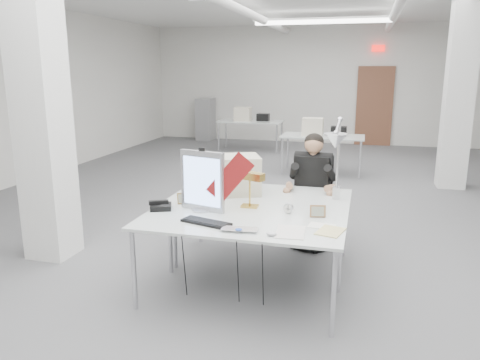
% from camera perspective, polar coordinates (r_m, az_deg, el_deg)
% --- Properties ---
extents(room_shell, '(10.04, 14.04, 3.24)m').
position_cam_1_polar(room_shell, '(6.45, 6.54, 10.28)').
color(room_shell, '#545456').
rests_on(room_shell, ground).
extents(desk_main, '(1.80, 0.90, 0.02)m').
position_cam_1_polar(desk_main, '(4.08, 0.05, -5.14)').
color(desk_main, silver).
rests_on(desk_main, room_shell).
extents(desk_second, '(1.80, 0.90, 0.02)m').
position_cam_1_polar(desk_second, '(4.91, 2.77, -1.90)').
color(desk_second, silver).
rests_on(desk_second, room_shell).
extents(bg_desk_a, '(1.60, 0.80, 0.02)m').
position_cam_1_polar(bg_desk_a, '(9.36, 10.04, 5.27)').
color(bg_desk_a, silver).
rests_on(bg_desk_a, room_shell).
extents(bg_desk_b, '(1.60, 0.80, 0.02)m').
position_cam_1_polar(bg_desk_b, '(11.84, 1.29, 7.15)').
color(bg_desk_b, silver).
rests_on(bg_desk_b, room_shell).
extents(filing_cabinet, '(0.45, 0.55, 1.20)m').
position_cam_1_polar(filing_cabinet, '(13.72, -4.22, 7.39)').
color(filing_cabinet, gray).
rests_on(filing_cabinet, room_shell).
extents(office_chair, '(0.57, 0.57, 1.08)m').
position_cam_1_polar(office_chair, '(5.47, 8.79, -2.64)').
color(office_chair, black).
rests_on(office_chair, room_shell).
extents(seated_person, '(0.57, 0.69, 0.99)m').
position_cam_1_polar(seated_person, '(5.33, 8.87, 0.93)').
color(seated_person, black).
rests_on(seated_person, office_chair).
extents(monitor, '(0.45, 0.15, 0.56)m').
position_cam_1_polar(monitor, '(4.30, -4.60, -0.13)').
color(monitor, '#ABABB0').
rests_on(monitor, desk_main).
extents(pennant, '(0.44, 0.08, 0.47)m').
position_cam_1_polar(pennant, '(4.18, -1.21, 0.28)').
color(pennant, maroon).
rests_on(pennant, monitor).
extents(keyboard, '(0.46, 0.26, 0.02)m').
position_cam_1_polar(keyboard, '(4.00, -4.15, -5.17)').
color(keyboard, black).
rests_on(keyboard, desk_main).
extents(laptop, '(0.32, 0.22, 0.02)m').
position_cam_1_polar(laptop, '(3.77, -0.17, -6.30)').
color(laptop, silver).
rests_on(laptop, desk_main).
extents(mouse, '(0.08, 0.05, 0.03)m').
position_cam_1_polar(mouse, '(3.72, 3.87, -6.57)').
color(mouse, '#B1B0B5').
rests_on(mouse, desk_main).
extents(bankers_lamp, '(0.30, 0.21, 0.32)m').
position_cam_1_polar(bankers_lamp, '(4.42, 1.20, -1.34)').
color(bankers_lamp, gold).
rests_on(bankers_lamp, desk_main).
extents(desk_phone, '(0.25, 0.23, 0.05)m').
position_cam_1_polar(desk_phone, '(4.44, -9.63, -3.25)').
color(desk_phone, black).
rests_on(desk_phone, desk_main).
extents(picture_frame_left, '(0.14, 0.11, 0.11)m').
position_cam_1_polar(picture_frame_left, '(4.59, -6.81, -2.20)').
color(picture_frame_left, olive).
rests_on(picture_frame_left, desk_main).
extents(picture_frame_right, '(0.14, 0.06, 0.11)m').
position_cam_1_polar(picture_frame_right, '(4.20, 9.46, -3.77)').
color(picture_frame_right, '#9E6D44').
rests_on(picture_frame_right, desk_main).
extents(desk_clock, '(0.09, 0.05, 0.09)m').
position_cam_1_polar(desk_clock, '(4.28, 5.92, -3.41)').
color(desk_clock, '#BABABF').
rests_on(desk_clock, desk_main).
extents(paper_stack_a, '(0.26, 0.35, 0.01)m').
position_cam_1_polar(paper_stack_a, '(3.81, 6.17, -6.32)').
color(paper_stack_a, silver).
rests_on(paper_stack_a, desk_main).
extents(paper_stack_b, '(0.25, 0.30, 0.01)m').
position_cam_1_polar(paper_stack_b, '(3.87, 10.96, -6.16)').
color(paper_stack_b, '#D8C981').
rests_on(paper_stack_b, desk_main).
extents(paper_stack_c, '(0.23, 0.18, 0.01)m').
position_cam_1_polar(paper_stack_c, '(3.98, 9.96, -5.55)').
color(paper_stack_c, white).
rests_on(paper_stack_c, desk_main).
extents(beige_monitor, '(0.55, 0.54, 0.40)m').
position_cam_1_polar(beige_monitor, '(4.90, -0.18, 0.66)').
color(beige_monitor, '#BCB69C').
rests_on(beige_monitor, desk_second).
extents(architect_lamp, '(0.48, 0.70, 0.85)m').
position_cam_1_polar(architect_lamp, '(4.51, 11.67, 2.19)').
color(architect_lamp, silver).
rests_on(architect_lamp, desk_second).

